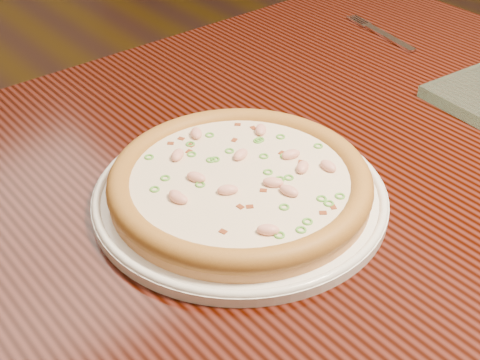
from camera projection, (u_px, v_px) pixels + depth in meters
hero_table at (283, 207)px, 0.95m from camera, size 1.20×0.80×0.75m
plate at (240, 195)px, 0.79m from camera, size 0.35×0.35×0.02m
pizza at (240, 182)px, 0.78m from camera, size 0.31×0.31×0.03m
fork at (383, 34)px, 1.19m from camera, size 0.05×0.18×0.00m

